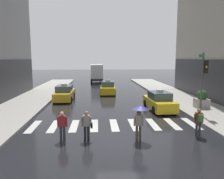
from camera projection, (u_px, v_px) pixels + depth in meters
ground_plane at (118, 141)px, 12.08m from camera, size 160.00×160.00×0.00m
crosswalk_markings at (114, 125)px, 15.04m from camera, size 11.30×2.80×0.01m
traffic_light_pole at (204, 75)px, 16.69m from camera, size 0.44×0.84×4.80m
taxi_lead at (159, 102)px, 19.37m from camera, size 2.08×4.61×1.80m
taxi_second at (64, 94)px, 23.91m from camera, size 1.95×4.55×1.80m
taxi_third at (108, 88)px, 28.35m from camera, size 2.08×4.61×1.80m
box_truck at (97, 72)px, 42.83m from camera, size 2.38×7.58×3.35m
pedestrian_with_umbrella at (140, 113)px, 12.13m from camera, size 0.96×0.96×1.94m
pedestrian_with_backpack at (199, 120)px, 12.71m from camera, size 0.55×0.43×1.65m
pedestrian_with_handbag at (87, 124)px, 12.11m from camera, size 0.60×0.24×1.65m
pedestrian_plain_coat at (62, 124)px, 12.01m from camera, size 0.55×0.24×1.65m
planter_near_corner at (202, 100)px, 19.55m from camera, size 1.10×1.10×1.60m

